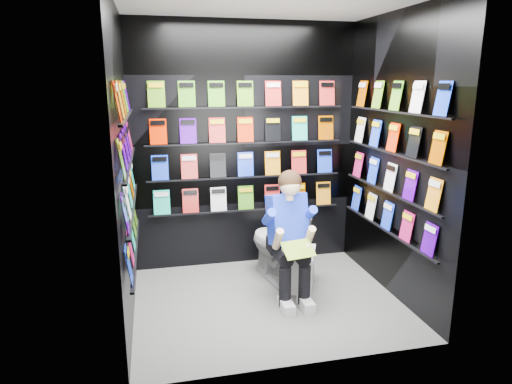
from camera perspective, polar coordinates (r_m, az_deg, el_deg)
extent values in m
plane|color=slate|center=(4.35, 1.43, -13.47)|extent=(2.40, 2.40, 0.00)
plane|color=white|center=(3.92, 1.67, 22.69)|extent=(2.40, 2.40, 0.00)
cube|color=black|center=(4.89, -1.40, 5.63)|extent=(2.40, 0.04, 2.60)
cube|color=black|center=(2.99, 6.31, 0.35)|extent=(2.40, 0.04, 2.60)
cube|color=black|center=(3.82, -16.21, 2.79)|extent=(0.04, 2.00, 2.60)
cube|color=black|center=(4.38, 16.95, 4.09)|extent=(0.04, 2.00, 2.60)
imported|color=white|center=(4.69, 2.47, -6.49)|extent=(0.54, 0.81, 0.73)
cube|color=white|center=(4.60, 5.58, -9.71)|extent=(0.40, 0.50, 0.33)
cube|color=white|center=(4.53, 5.63, -7.58)|extent=(0.43, 0.53, 0.03)
cube|color=green|center=(3.97, 5.31, -7.14)|extent=(0.30, 0.21, 0.12)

